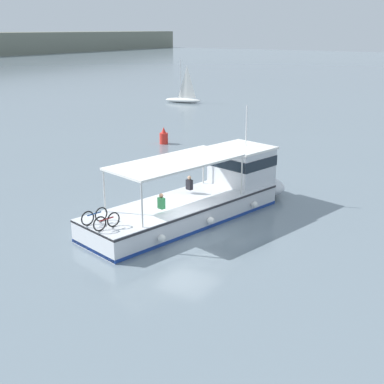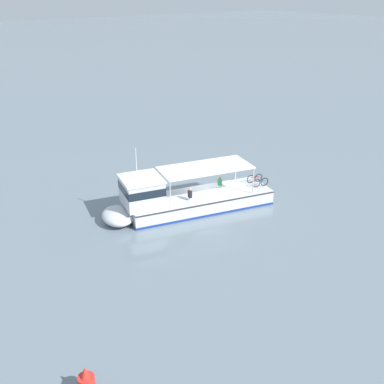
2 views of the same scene
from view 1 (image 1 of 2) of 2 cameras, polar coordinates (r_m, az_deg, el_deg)
The scene contains 4 objects.
ground_plane at distance 23.91m, azimuth -0.41°, elevation -4.82°, with size 400.00×400.00×0.00m, color slate.
ferry_main at distance 26.30m, azimuth 1.59°, elevation -0.32°, with size 13.07×5.82×5.32m.
sailboat_mid_channel at distance 67.12m, azimuth -0.98°, elevation 10.42°, with size 2.51×5.00×5.40m.
channel_buoy at distance 42.75m, azimuth -3.17°, elevation 6.15°, with size 0.70×0.70×1.40m.
Camera 1 is at (-18.45, -12.08, 9.22)m, focal length 47.74 mm.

